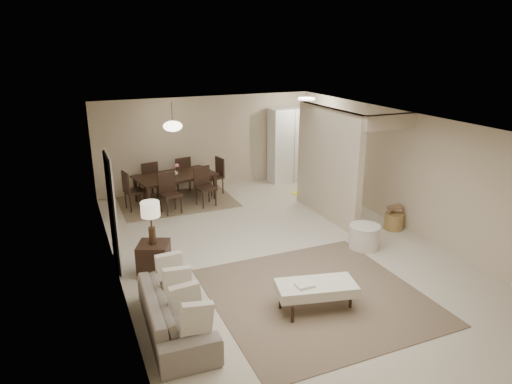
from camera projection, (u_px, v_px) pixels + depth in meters
name	position (u px, v px, depth m)	size (l,w,h in m)	color
floor	(279.00, 250.00, 8.87)	(9.00, 9.00, 0.00)	beige
ceiling	(281.00, 122.00, 8.08)	(9.00, 9.00, 0.00)	white
back_wall	(207.00, 143.00, 12.40)	(6.00, 6.00, 0.00)	#C7B496
left_wall	(113.00, 212.00, 7.36)	(9.00, 9.00, 0.00)	#C7B496
right_wall	(408.00, 172.00, 9.60)	(9.00, 9.00, 0.00)	#C7B496
partition	(328.00, 164.00, 10.24)	(0.15, 2.50, 2.50)	#C7B496
doorway	(112.00, 213.00, 7.96)	(0.04, 0.90, 2.04)	black
pantry_cabinet	(290.00, 145.00, 13.04)	(1.20, 0.55, 2.10)	white
flush_light	(307.00, 99.00, 11.75)	(0.44, 0.44, 0.05)	white
living_rug	(317.00, 296.00, 7.28)	(3.20, 3.20, 0.01)	brown
sofa	(176.00, 311.00, 6.34)	(0.79, 2.02, 0.59)	gray
ottoman_bench	(316.00, 288.00, 6.84)	(1.28, 0.80, 0.43)	beige
side_table	(154.00, 258.00, 7.91)	(0.51, 0.51, 0.56)	black
table_lamp	(150.00, 213.00, 7.65)	(0.32, 0.32, 0.76)	#432E1D
round_pouf	(364.00, 237.00, 8.91)	(0.60, 0.60, 0.46)	beige
wicker_basket	(394.00, 221.00, 9.84)	(0.41, 0.41, 0.35)	olive
dining_rug	(177.00, 201.00, 11.61)	(2.80, 2.10, 0.01)	#7D6E4D
dining_table	(176.00, 188.00, 11.50)	(1.96, 1.09, 0.69)	black
dining_chairs	(176.00, 183.00, 11.46)	(2.62, 2.09, 0.96)	black
vase	(175.00, 173.00, 11.37)	(0.13, 0.13, 0.13)	silver
yellow_mat	(311.00, 193.00, 12.18)	(0.93, 0.57, 0.01)	yellow
pendant_light	(173.00, 126.00, 11.01)	(0.46, 0.46, 0.71)	#432E1D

